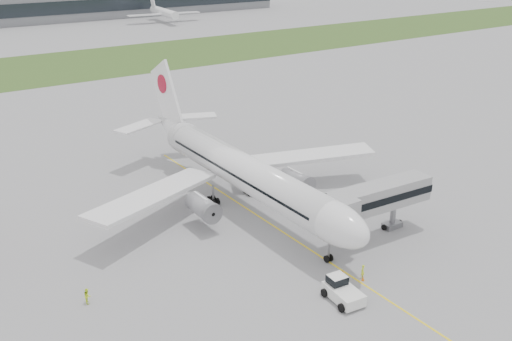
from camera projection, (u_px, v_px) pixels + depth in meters
ground at (258, 216)px, 80.68m from camera, size 600.00×600.00×0.00m
apron_markings at (279, 230)px, 76.86m from camera, size 70.00×70.00×0.04m
grass_strip at (33, 70)px, 172.36m from camera, size 600.00×50.00×0.02m
airliner at (239, 168)px, 82.28m from camera, size 48.13×53.95×17.88m
pushback_tug at (342, 290)px, 61.63m from camera, size 3.57×4.93×2.40m
jet_bridge at (374, 199)px, 72.80m from camera, size 16.38×4.67×7.52m
safety_cone_left at (343, 272)px, 66.46m from camera, size 0.40×0.40×0.56m
safety_cone_right at (363, 279)px, 65.25m from camera, size 0.38×0.38×0.52m
ground_crew_near at (363, 271)px, 65.65m from camera, size 0.71×0.61×1.66m
ground_crew_far at (87, 296)px, 61.03m from camera, size 0.85×0.99×1.77m
distant_aircraft_right at (165, 22)px, 272.37m from camera, size 38.55×34.93×13.44m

